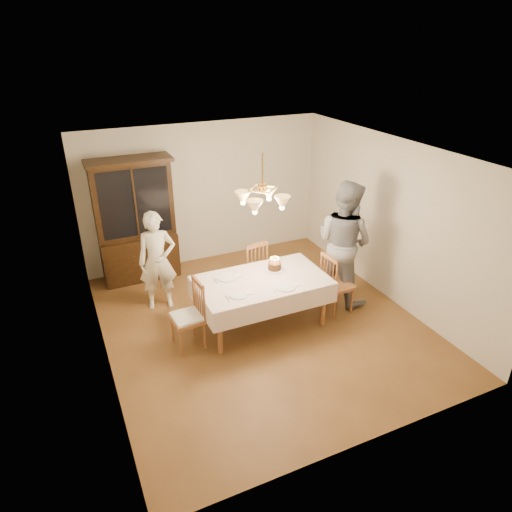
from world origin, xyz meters
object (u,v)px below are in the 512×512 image
china_hutch (136,223)px  birthday_cake (274,267)px  dining_table (262,284)px  chair_far_side (251,270)px  elderly_woman (157,261)px

china_hutch → birthday_cake: (1.64, -2.06, -0.23)m
dining_table → chair_far_side: (0.22, 0.87, -0.24)m
dining_table → china_hutch: size_ratio=0.88×
dining_table → china_hutch: bearing=120.6°
china_hutch → chair_far_side: size_ratio=2.16×
elderly_woman → birthday_cake: (1.56, -0.94, 0.02)m
china_hutch → elderly_woman: (0.08, -1.12, -0.24)m
china_hutch → chair_far_side: bearing=-41.7°
dining_table → chair_far_side: size_ratio=1.90×
china_hutch → chair_far_side: (1.55, -1.38, -0.60)m
chair_far_side → birthday_cake: chair_far_side is taller
china_hutch → chair_far_side: china_hutch is taller
china_hutch → elderly_woman: size_ratio=1.35×
elderly_woman → dining_table: bearing=-33.0°
birthday_cake → chair_far_side: bearing=97.1°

